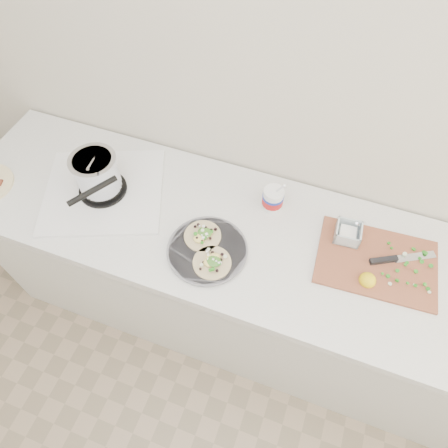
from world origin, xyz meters
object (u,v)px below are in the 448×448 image
(tub, at_px, (274,197))
(cutboard, at_px, (376,258))
(taco_plate, at_px, (207,249))
(stove, at_px, (100,180))

(tub, height_order, cutboard, tub)
(taco_plate, xyz_separation_m, cutboard, (0.60, 0.18, -0.00))
(taco_plate, height_order, tub, tub)
(stove, height_order, tub, stove)
(stove, bearing_deg, cutboard, -18.75)
(stove, relative_size, tub, 3.17)
(taco_plate, bearing_deg, stove, 167.00)
(stove, xyz_separation_m, tub, (0.68, 0.17, -0.01))
(taco_plate, relative_size, tub, 1.58)
(tub, xyz_separation_m, cutboard, (0.43, -0.11, -0.05))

